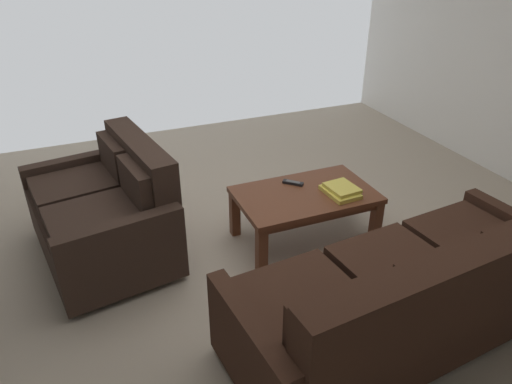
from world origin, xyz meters
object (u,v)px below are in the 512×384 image
coffee_table (305,200)px  sofa_main (409,296)px  book_stack (341,190)px  tv_remote (293,183)px  loveseat_near (108,211)px

coffee_table → sofa_main: bearing=92.0°
coffee_table → book_stack: bearing=154.3°
sofa_main → coffee_table: bearing=-88.0°
tv_remote → book_stack: bearing=133.5°
loveseat_near → tv_remote: 1.39m
coffee_table → tv_remote: bearing=-81.3°
book_stack → tv_remote: book_stack is taller
sofa_main → tv_remote: size_ratio=14.44×
loveseat_near → tv_remote: bearing=170.9°
sofa_main → coffee_table: size_ratio=2.04×
loveseat_near → coffee_table: 1.44m
tv_remote → coffee_table: bearing=98.7°
sofa_main → coffee_table: 1.17m
sofa_main → loveseat_near: loveseat_near is taller
loveseat_near → tv_remote: loveseat_near is taller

